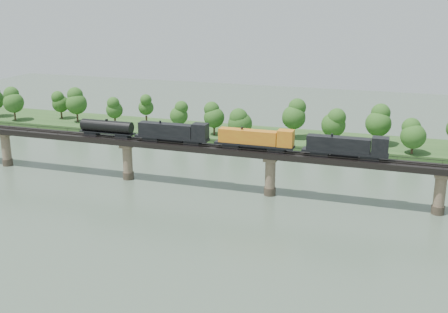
% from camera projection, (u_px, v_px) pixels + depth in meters
% --- Properties ---
extents(ground, '(400.00, 400.00, 0.00)m').
position_uv_depth(ground, '(234.00, 243.00, 114.93)').
color(ground, '#3D4D3E').
rests_on(ground, ground).
extents(far_bank, '(300.00, 24.00, 1.60)m').
position_uv_depth(far_bank, '(309.00, 140.00, 192.06)').
color(far_bank, '#25471C').
rests_on(far_bank, ground).
extents(bridge, '(236.00, 30.00, 11.50)m').
position_uv_depth(bridge, '(270.00, 174.00, 140.70)').
color(bridge, '#473A2D').
rests_on(bridge, ground).
extents(bridge_superstructure, '(220.00, 4.90, 0.75)m').
position_uv_depth(bridge_superstructure, '(271.00, 150.00, 138.92)').
color(bridge_superstructure, black).
rests_on(bridge_superstructure, bridge).
extents(far_treeline, '(289.06, 17.54, 13.60)m').
position_uv_depth(far_treeline, '(283.00, 118.00, 188.24)').
color(far_treeline, '#382619').
rests_on(far_treeline, far_bank).
extents(freight_train, '(81.91, 3.19, 5.64)m').
position_uv_depth(freight_train, '(226.00, 137.00, 141.79)').
color(freight_train, black).
rests_on(freight_train, bridge).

